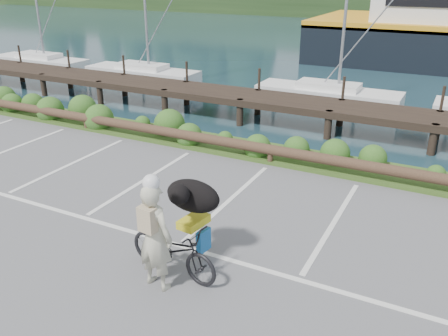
{
  "coord_description": "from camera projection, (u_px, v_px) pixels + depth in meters",
  "views": [
    {
      "loc": [
        4.66,
        -7.46,
        5.27
      ],
      "look_at": [
        0.13,
        1.38,
        1.1
      ],
      "focal_mm": 38.0,
      "sensor_mm": 36.0,
      "label": 1
    }
  ],
  "objects": [
    {
      "name": "ground",
      "position": [
        189.0,
        237.0,
        10.13
      ],
      "size": [
        72.0,
        72.0,
        0.0
      ],
      "primitive_type": "plane",
      "color": "#575759"
    },
    {
      "name": "bicycle",
      "position": [
        173.0,
        249.0,
        8.73
      ],
      "size": [
        2.04,
        0.94,
        1.03
      ],
      "primitive_type": "imported",
      "rotation": [
        0.0,
        0.0,
        1.44
      ],
      "color": "black",
      "rests_on": "ground"
    },
    {
      "name": "log_rail",
      "position": [
        270.0,
        164.0,
        13.9
      ],
      "size": [
        32.0,
        0.3,
        0.6
      ],
      "primitive_type": null,
      "color": "#443021",
      "rests_on": "ground"
    },
    {
      "name": "vegetation_strip",
      "position": [
        279.0,
        155.0,
        14.46
      ],
      "size": [
        34.0,
        1.6,
        0.1
      ],
      "primitive_type": "cube",
      "color": "#3D5B21",
      "rests_on": "ground"
    },
    {
      "name": "cyclist",
      "position": [
        155.0,
        237.0,
        8.19
      ],
      "size": [
        0.79,
        0.57,
        2.01
      ],
      "primitive_type": "imported",
      "rotation": [
        0.0,
        0.0,
        3.01
      ],
      "color": "#BAB89E",
      "rests_on": "ground"
    },
    {
      "name": "dog",
      "position": [
        193.0,
        196.0,
        8.88
      ],
      "size": [
        0.68,
        1.16,
        0.64
      ],
      "primitive_type": "ellipsoid",
      "rotation": [
        0.0,
        0.0,
        1.44
      ],
      "color": "black",
      "rests_on": "bicycle"
    }
  ]
}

